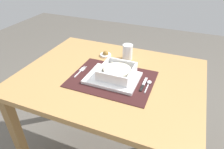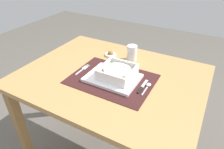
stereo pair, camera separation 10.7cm
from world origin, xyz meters
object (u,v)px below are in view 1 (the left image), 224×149
(drinking_glass, at_px, (127,53))
(porridge_bowl, at_px, (117,72))
(fork, at_px, (81,71))
(butter_knife, at_px, (143,85))
(spoon, at_px, (149,84))
(dining_table, at_px, (110,89))
(condiment_saucer, at_px, (106,54))

(drinking_glass, bearing_deg, porridge_bowl, -84.92)
(porridge_bowl, distance_m, fork, 0.22)
(butter_knife, distance_m, drinking_glass, 0.30)
(spoon, height_order, butter_knife, spoon)
(dining_table, distance_m, spoon, 0.25)
(spoon, distance_m, drinking_glass, 0.30)
(fork, bearing_deg, spoon, -1.84)
(butter_knife, relative_size, condiment_saucer, 1.86)
(spoon, xyz_separation_m, condiment_saucer, (-0.34, 0.22, 0.00))
(dining_table, distance_m, drinking_glass, 0.26)
(dining_table, bearing_deg, butter_knife, -9.08)
(dining_table, relative_size, porridge_bowl, 5.78)
(butter_knife, bearing_deg, dining_table, 170.03)
(spoon, bearing_deg, condiment_saucer, 143.11)
(porridge_bowl, bearing_deg, condiment_saucer, 126.75)
(drinking_glass, bearing_deg, fork, -128.56)
(butter_knife, height_order, condiment_saucer, condiment_saucer)
(dining_table, height_order, porridge_bowl, porridge_bowl)
(fork, distance_m, butter_knife, 0.37)
(butter_knife, xyz_separation_m, condiment_saucer, (-0.32, 0.23, 0.00))
(dining_table, height_order, butter_knife, butter_knife)
(spoon, relative_size, drinking_glass, 1.10)
(dining_table, bearing_deg, spoon, -3.69)
(spoon, bearing_deg, butter_knife, -147.67)
(porridge_bowl, distance_m, condiment_saucer, 0.28)
(porridge_bowl, xyz_separation_m, spoon, (0.17, 0.00, -0.03))
(porridge_bowl, xyz_separation_m, drinking_glass, (-0.02, 0.24, 0.00))
(dining_table, relative_size, drinking_glass, 10.43)
(porridge_bowl, relative_size, condiment_saucer, 2.46)
(drinking_glass, bearing_deg, condiment_saucer, -174.32)
(drinking_glass, bearing_deg, dining_table, -97.49)
(condiment_saucer, bearing_deg, porridge_bowl, -53.25)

